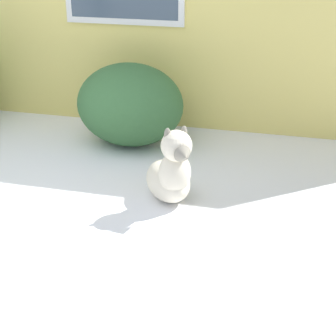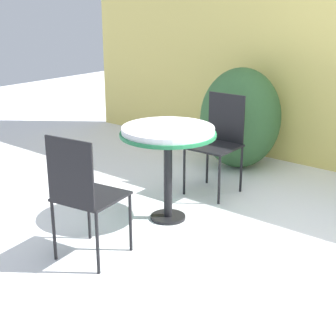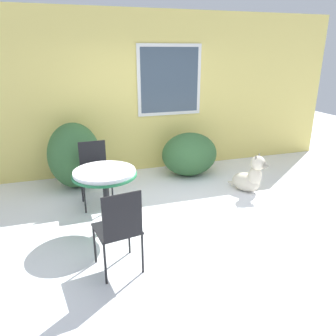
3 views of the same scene
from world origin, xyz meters
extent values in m
plane|color=white|center=(0.00, 0.00, 0.00)|extent=(16.00, 16.00, 0.00)
cube|color=#E5D16B|center=(0.00, 2.20, 1.46)|extent=(8.00, 0.06, 2.92)
cube|color=silver|center=(0.53, 2.16, 1.70)|extent=(1.24, 0.04, 1.29)
cube|color=#3D4C5B|center=(0.53, 2.14, 1.70)|extent=(1.12, 0.01, 1.17)
ellipsoid|color=#386638|center=(-1.32, 1.67, 0.56)|extent=(0.88, 0.92, 1.11)
ellipsoid|color=#386638|center=(0.74, 1.60, 0.40)|extent=(1.04, 0.83, 0.80)
cylinder|color=black|center=(-1.01, 0.04, 0.01)|extent=(0.31, 0.31, 0.03)
cylinder|color=black|center=(-1.01, 0.04, 0.38)|extent=(0.07, 0.07, 0.72)
cylinder|color=#237A47|center=(-1.01, 0.04, 0.76)|extent=(0.80, 0.80, 0.03)
cylinder|color=white|center=(-1.01, 0.04, 0.80)|extent=(0.77, 0.77, 0.05)
cube|color=black|center=(-1.06, 0.79, 0.47)|extent=(0.45, 0.45, 0.02)
cube|color=black|center=(-1.07, 1.00, 0.72)|extent=(0.40, 0.03, 0.47)
cylinder|color=black|center=(-1.26, 0.59, 0.23)|extent=(0.02, 0.02, 0.46)
cylinder|color=black|center=(-0.86, 0.60, 0.23)|extent=(0.02, 0.02, 0.46)
cylinder|color=black|center=(-1.27, 0.98, 0.23)|extent=(0.02, 0.02, 0.46)
cylinder|color=black|center=(-0.87, 1.00, 0.23)|extent=(0.02, 0.02, 0.46)
cube|color=black|center=(-1.02, -0.82, 0.47)|extent=(0.50, 0.50, 0.02)
cube|color=black|center=(-0.99, -1.03, 0.72)|extent=(0.40, 0.08, 0.47)
cylinder|color=black|center=(-0.85, -0.59, 0.23)|extent=(0.02, 0.02, 0.46)
cylinder|color=black|center=(-1.25, -0.65, 0.23)|extent=(0.02, 0.02, 0.46)
cylinder|color=black|center=(-0.79, -0.99, 0.23)|extent=(0.02, 0.02, 0.46)
cylinder|color=black|center=(-1.19, -1.05, 0.23)|extent=(0.02, 0.02, 0.46)
ellipsoid|color=beige|center=(1.37, 0.59, 0.15)|extent=(0.54, 0.58, 0.31)
ellipsoid|color=beige|center=(1.45, 0.47, 0.29)|extent=(0.33, 0.32, 0.34)
sphere|color=beige|center=(1.47, 0.45, 0.53)|extent=(0.23, 0.23, 0.23)
cone|color=gray|center=(1.55, 0.32, 0.51)|extent=(0.15, 0.14, 0.13)
ellipsoid|color=gray|center=(1.41, 0.42, 0.61)|extent=(0.06, 0.06, 0.11)
ellipsoid|color=gray|center=(1.51, 0.50, 0.61)|extent=(0.06, 0.06, 0.11)
ellipsoid|color=beige|center=(1.24, 0.78, 0.07)|extent=(0.18, 0.22, 0.06)
camera|label=1|loc=(2.23, -2.91, 2.00)|focal=55.00mm
camera|label=2|loc=(1.61, -3.13, 1.87)|focal=55.00mm
camera|label=3|loc=(-1.43, -3.83, 2.22)|focal=35.00mm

